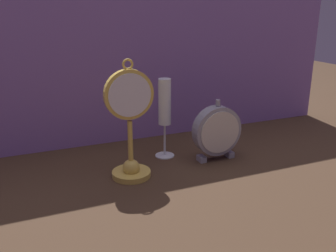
# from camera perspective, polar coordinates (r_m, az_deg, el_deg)

# --- Properties ---
(ground_plane) EXTENTS (4.00, 4.00, 0.00)m
(ground_plane) POSITION_cam_1_polar(r_m,az_deg,el_deg) (1.08, 1.65, -7.17)
(ground_plane) COLOR #422D1E
(fabric_backdrop_drape) EXTENTS (1.52, 0.01, 0.66)m
(fabric_backdrop_drape) POSITION_cam_1_polar(r_m,az_deg,el_deg) (1.29, -4.34, 12.15)
(fabric_backdrop_drape) COLOR #8460A8
(fabric_backdrop_drape) RESTS_ON ground_plane
(pocket_watch_on_stand) EXTENTS (0.13, 0.11, 0.33)m
(pocket_watch_on_stand) POSITION_cam_1_polar(r_m,az_deg,el_deg) (1.01, -5.80, -0.66)
(pocket_watch_on_stand) COLOR gold
(pocket_watch_on_stand) RESTS_ON ground_plane
(mantel_clock_silver) EXTENTS (0.15, 0.04, 0.19)m
(mantel_clock_silver) POSITION_cam_1_polar(r_m,az_deg,el_deg) (1.15, 7.47, -0.77)
(mantel_clock_silver) COLOR gray
(mantel_clock_silver) RESTS_ON ground_plane
(champagne_flute) EXTENTS (0.06, 0.06, 0.25)m
(champagne_flute) POSITION_cam_1_polar(r_m,az_deg,el_deg) (1.15, -0.52, 2.73)
(champagne_flute) COLOR silver
(champagne_flute) RESTS_ON ground_plane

